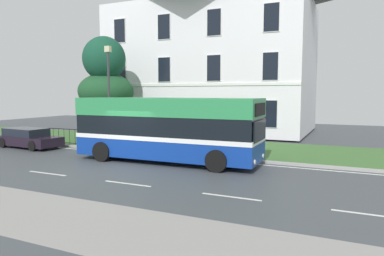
{
  "coord_description": "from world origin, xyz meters",
  "views": [
    {
      "loc": [
        9.46,
        -12.37,
        3.32
      ],
      "look_at": [
        2.0,
        3.93,
        1.55
      ],
      "focal_mm": 32.99,
      "sensor_mm": 36.0,
      "label": 1
    }
  ],
  "objects_px": {
    "evergreen_tree": "(108,97)",
    "single_decker_bus": "(167,128)",
    "georgian_townhouse": "(213,57)",
    "street_lamp_post": "(109,88)",
    "parked_hatchback_00": "(28,138)"
  },
  "relations": [
    {
      "from": "georgian_townhouse",
      "to": "street_lamp_post",
      "type": "bearing_deg",
      "value": -100.95
    },
    {
      "from": "street_lamp_post",
      "to": "evergreen_tree",
      "type": "bearing_deg",
      "value": 129.05
    },
    {
      "from": "evergreen_tree",
      "to": "street_lamp_post",
      "type": "distance_m",
      "value": 4.63
    },
    {
      "from": "parked_hatchback_00",
      "to": "street_lamp_post",
      "type": "relative_size",
      "value": 0.74
    },
    {
      "from": "single_decker_bus",
      "to": "parked_hatchback_00",
      "type": "bearing_deg",
      "value": 176.6
    },
    {
      "from": "georgian_townhouse",
      "to": "single_decker_bus",
      "type": "distance_m",
      "value": 15.63
    },
    {
      "from": "georgian_townhouse",
      "to": "parked_hatchback_00",
      "type": "height_order",
      "value": "georgian_townhouse"
    },
    {
      "from": "parked_hatchback_00",
      "to": "evergreen_tree",
      "type": "bearing_deg",
      "value": 80.07
    },
    {
      "from": "single_decker_bus",
      "to": "street_lamp_post",
      "type": "relative_size",
      "value": 1.5
    },
    {
      "from": "georgian_townhouse",
      "to": "parked_hatchback_00",
      "type": "relative_size",
      "value": 3.76
    },
    {
      "from": "evergreen_tree",
      "to": "single_decker_bus",
      "type": "distance_m",
      "value": 10.63
    },
    {
      "from": "georgian_townhouse",
      "to": "evergreen_tree",
      "type": "height_order",
      "value": "georgian_townhouse"
    },
    {
      "from": "single_decker_bus",
      "to": "parked_hatchback_00",
      "type": "xyz_separation_m",
      "value": [
        -9.93,
        0.43,
        -1.05
      ]
    },
    {
      "from": "georgian_townhouse",
      "to": "evergreen_tree",
      "type": "bearing_deg",
      "value": -122.24
    },
    {
      "from": "evergreen_tree",
      "to": "single_decker_bus",
      "type": "relative_size",
      "value": 0.83
    }
  ]
}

